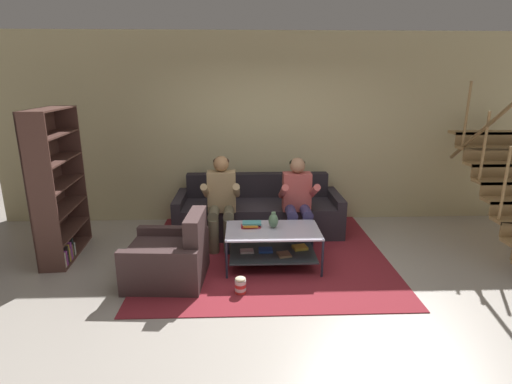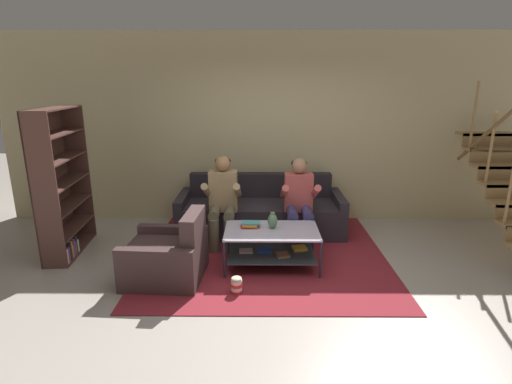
# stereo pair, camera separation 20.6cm
# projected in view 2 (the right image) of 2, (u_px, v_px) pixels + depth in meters

# --- Properties ---
(ground) EXTENTS (16.80, 16.80, 0.00)m
(ground) POSITION_uv_depth(u_px,v_px,m) (277.00, 294.00, 4.25)
(ground) COLOR #AEA59B
(back_partition) EXTENTS (8.40, 0.12, 2.90)m
(back_partition) POSITION_uv_depth(u_px,v_px,m) (271.00, 130.00, 6.23)
(back_partition) COLOR #C4B585
(back_partition) RESTS_ON ground
(couch) EXTENTS (2.42, 0.87, 0.82)m
(couch) POSITION_uv_depth(u_px,v_px,m) (261.00, 213.00, 5.95)
(couch) COLOR #2A252B
(couch) RESTS_ON ground
(person_seated_left) EXTENTS (0.50, 0.58, 1.22)m
(person_seated_left) POSITION_uv_depth(u_px,v_px,m) (223.00, 198.00, 5.36)
(person_seated_left) COLOR brown
(person_seated_left) RESTS_ON ground
(person_seated_right) EXTENTS (0.50, 0.58, 1.19)m
(person_seated_right) POSITION_uv_depth(u_px,v_px,m) (299.00, 199.00, 5.36)
(person_seated_right) COLOR #39345F
(person_seated_right) RESTS_ON ground
(coffee_table) EXTENTS (1.12, 0.68, 0.47)m
(coffee_table) POSITION_uv_depth(u_px,v_px,m) (272.00, 242.00, 4.81)
(coffee_table) COLOR #B9B4CA
(coffee_table) RESTS_ON ground
(area_rug) EXTENTS (3.05, 3.14, 0.01)m
(area_rug) POSITION_uv_depth(u_px,v_px,m) (265.00, 250.00, 5.34)
(area_rug) COLOR maroon
(area_rug) RESTS_ON ground
(vase) EXTENTS (0.12, 0.12, 0.20)m
(vase) POSITION_uv_depth(u_px,v_px,m) (273.00, 221.00, 4.80)
(vase) COLOR #567857
(vase) RESTS_ON coffee_table
(book_stack) EXTENTS (0.25, 0.16, 0.06)m
(book_stack) POSITION_uv_depth(u_px,v_px,m) (250.00, 224.00, 4.85)
(book_stack) COLOR red
(book_stack) RESTS_ON coffee_table
(bookshelf) EXTENTS (0.40, 1.13, 1.87)m
(bookshelf) POSITION_uv_depth(u_px,v_px,m) (59.00, 191.00, 5.08)
(bookshelf) COLOR brown
(bookshelf) RESTS_ON ground
(armchair) EXTENTS (0.89, 0.88, 0.80)m
(armchair) POSITION_uv_depth(u_px,v_px,m) (168.00, 257.00, 4.53)
(armchair) COLOR #412E2E
(armchair) RESTS_ON ground
(popcorn_tub) EXTENTS (0.12, 0.12, 0.19)m
(popcorn_tub) POSITION_uv_depth(u_px,v_px,m) (237.00, 285.00, 4.24)
(popcorn_tub) COLOR red
(popcorn_tub) RESTS_ON ground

